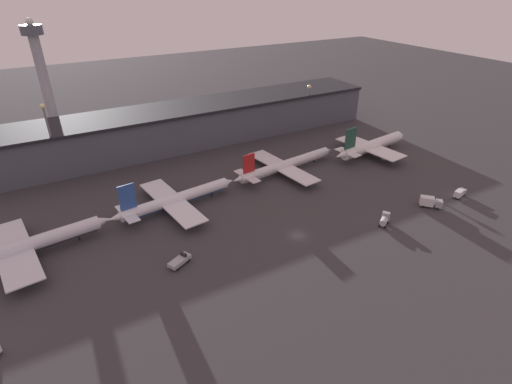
{
  "coord_description": "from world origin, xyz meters",
  "views": [
    {
      "loc": [
        -56.99,
        -76.33,
        66.41
      ],
      "look_at": [
        -3.03,
        19.02,
        6.0
      ],
      "focal_mm": 28.0,
      "sensor_mm": 36.0,
      "label": 1
    }
  ],
  "objects_px": {
    "airplane_2": "(285,165)",
    "service_vehicle_4": "(460,193)",
    "service_vehicle_0": "(430,202)",
    "airplane_1": "(175,200)",
    "service_vehicle_2": "(180,261)",
    "control_tower": "(41,69)",
    "airplane_0": "(20,248)",
    "service_vehicle_1": "(384,220)",
    "airplane_3": "(372,146)"
  },
  "relations": [
    {
      "from": "airplane_2",
      "to": "service_vehicle_4",
      "type": "distance_m",
      "value": 60.51
    },
    {
      "from": "airplane_2",
      "to": "service_vehicle_0",
      "type": "distance_m",
      "value": 51.66
    },
    {
      "from": "airplane_1",
      "to": "service_vehicle_2",
      "type": "relative_size",
      "value": 6.39
    },
    {
      "from": "control_tower",
      "to": "airplane_1",
      "type": "bearing_deg",
      "value": -75.56
    },
    {
      "from": "service_vehicle_4",
      "to": "control_tower",
      "type": "xyz_separation_m",
      "value": [
        -110.7,
        138.35,
        27.0
      ]
    },
    {
      "from": "airplane_1",
      "to": "service_vehicle_0",
      "type": "distance_m",
      "value": 81.52
    },
    {
      "from": "airplane_0",
      "to": "control_tower",
      "type": "xyz_separation_m",
      "value": [
        18.53,
        103.31,
        25.12
      ]
    },
    {
      "from": "service_vehicle_0",
      "to": "service_vehicle_1",
      "type": "xyz_separation_m",
      "value": [
        -20.12,
        -0.2,
        -0.25
      ]
    },
    {
      "from": "airplane_1",
      "to": "airplane_3",
      "type": "bearing_deg",
      "value": -6.16
    },
    {
      "from": "airplane_0",
      "to": "airplane_1",
      "type": "relative_size",
      "value": 1.08
    },
    {
      "from": "service_vehicle_0",
      "to": "service_vehicle_2",
      "type": "height_order",
      "value": "service_vehicle_0"
    },
    {
      "from": "control_tower",
      "to": "service_vehicle_4",
      "type": "bearing_deg",
      "value": -51.34
    },
    {
      "from": "service_vehicle_2",
      "to": "airplane_2",
      "type": "bearing_deg",
      "value": 4.47
    },
    {
      "from": "airplane_2",
      "to": "airplane_3",
      "type": "distance_m",
      "value": 40.5
    },
    {
      "from": "airplane_3",
      "to": "service_vehicle_4",
      "type": "relative_size",
      "value": 7.44
    },
    {
      "from": "control_tower",
      "to": "service_vehicle_0",
      "type": "bearing_deg",
      "value": -54.99
    },
    {
      "from": "airplane_2",
      "to": "service_vehicle_4",
      "type": "xyz_separation_m",
      "value": [
        40.5,
        -44.94,
        -1.41
      ]
    },
    {
      "from": "airplane_1",
      "to": "airplane_3",
      "type": "relative_size",
      "value": 1.02
    },
    {
      "from": "airplane_0",
      "to": "control_tower",
      "type": "relative_size",
      "value": 0.95
    },
    {
      "from": "service_vehicle_2",
      "to": "service_vehicle_1",
      "type": "bearing_deg",
      "value": -38.26
    },
    {
      "from": "service_vehicle_4",
      "to": "airplane_0",
      "type": "bearing_deg",
      "value": 151.76
    },
    {
      "from": "service_vehicle_0",
      "to": "control_tower",
      "type": "xyz_separation_m",
      "value": [
        -96.56,
        137.83,
        26.61
      ]
    },
    {
      "from": "airplane_3",
      "to": "service_vehicle_2",
      "type": "relative_size",
      "value": 6.28
    },
    {
      "from": "airplane_2",
      "to": "service_vehicle_0",
      "type": "height_order",
      "value": "airplane_2"
    },
    {
      "from": "airplane_0",
      "to": "airplane_3",
      "type": "distance_m",
      "value": 129.26
    },
    {
      "from": "airplane_0",
      "to": "service_vehicle_0",
      "type": "relative_size",
      "value": 7.15
    },
    {
      "from": "airplane_1",
      "to": "service_vehicle_1",
      "type": "distance_m",
      "value": 64.81
    },
    {
      "from": "control_tower",
      "to": "airplane_2",
      "type": "bearing_deg",
      "value": -53.07
    },
    {
      "from": "service_vehicle_1",
      "to": "airplane_0",
      "type": "bearing_deg",
      "value": 127.89
    },
    {
      "from": "airplane_1",
      "to": "service_vehicle_1",
      "type": "relative_size",
      "value": 8.81
    },
    {
      "from": "service_vehicle_2",
      "to": "service_vehicle_4",
      "type": "relative_size",
      "value": 1.18
    },
    {
      "from": "airplane_3",
      "to": "service_vehicle_0",
      "type": "relative_size",
      "value": 6.5
    },
    {
      "from": "airplane_1",
      "to": "control_tower",
      "type": "bearing_deg",
      "value": 97.24
    },
    {
      "from": "service_vehicle_1",
      "to": "control_tower",
      "type": "distance_m",
      "value": 160.06
    },
    {
      "from": "airplane_0",
      "to": "airplane_2",
      "type": "xyz_separation_m",
      "value": [
        88.73,
        9.89,
        -0.47
      ]
    },
    {
      "from": "airplane_2",
      "to": "service_vehicle_1",
      "type": "distance_m",
      "value": 45.07
    },
    {
      "from": "airplane_3",
      "to": "service_vehicle_4",
      "type": "bearing_deg",
      "value": -97.0
    },
    {
      "from": "airplane_3",
      "to": "service_vehicle_1",
      "type": "xyz_separation_m",
      "value": [
        -34.12,
        -41.33,
        -2.08
      ]
    },
    {
      "from": "airplane_0",
      "to": "control_tower",
      "type": "height_order",
      "value": "control_tower"
    },
    {
      "from": "airplane_2",
      "to": "control_tower",
      "type": "bearing_deg",
      "value": 119.73
    },
    {
      "from": "service_vehicle_0",
      "to": "control_tower",
      "type": "height_order",
      "value": "control_tower"
    },
    {
      "from": "airplane_1",
      "to": "control_tower",
      "type": "distance_m",
      "value": 104.59
    },
    {
      "from": "service_vehicle_1",
      "to": "service_vehicle_2",
      "type": "distance_m",
      "value": 61.05
    },
    {
      "from": "service_vehicle_2",
      "to": "control_tower",
      "type": "relative_size",
      "value": 0.14
    },
    {
      "from": "airplane_1",
      "to": "service_vehicle_0",
      "type": "xyz_separation_m",
      "value": [
        71.26,
        -39.58,
        -1.18
      ]
    },
    {
      "from": "airplane_0",
      "to": "airplane_2",
      "type": "relative_size",
      "value": 0.98
    },
    {
      "from": "airplane_3",
      "to": "service_vehicle_1",
      "type": "relative_size",
      "value": 8.65
    },
    {
      "from": "airplane_2",
      "to": "service_vehicle_2",
      "type": "relative_size",
      "value": 7.05
    },
    {
      "from": "service_vehicle_0",
      "to": "airplane_0",
      "type": "bearing_deg",
      "value": -149.57
    },
    {
      "from": "airplane_0",
      "to": "service_vehicle_0",
      "type": "bearing_deg",
      "value": -23.9
    }
  ]
}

